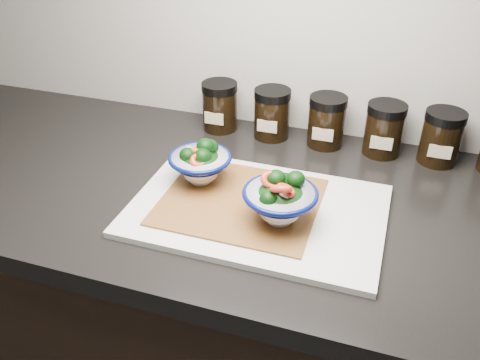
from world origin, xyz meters
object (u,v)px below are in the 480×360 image
(spice_jar_e, at_px, (441,137))
(bowl_left, at_px, (201,163))
(spice_jar_d, at_px, (384,129))
(spice_jar_a, at_px, (220,106))
(bowl_right, at_px, (280,200))
(spice_jar_c, at_px, (327,121))
(cutting_board, at_px, (257,210))
(spice_jar_b, at_px, (272,113))

(spice_jar_e, bearing_deg, bowl_left, -149.84)
(spice_jar_d, bearing_deg, spice_jar_a, 180.00)
(bowl_right, distance_m, spice_jar_c, 0.32)
(bowl_left, xyz_separation_m, bowl_right, (0.17, -0.07, 0.00))
(spice_jar_a, height_order, spice_jar_e, same)
(cutting_board, distance_m, bowl_left, 0.14)
(bowl_left, bearing_deg, cutting_board, -20.25)
(cutting_board, distance_m, bowl_right, 0.07)
(spice_jar_a, relative_size, spice_jar_d, 1.00)
(spice_jar_d, bearing_deg, spice_jar_c, 180.00)
(spice_jar_a, xyz_separation_m, spice_jar_b, (0.12, 0.00, 0.00))
(spice_jar_d, bearing_deg, spice_jar_e, 0.00)
(cutting_board, xyz_separation_m, spice_jar_a, (-0.18, 0.30, 0.05))
(cutting_board, bearing_deg, spice_jar_e, 44.31)
(spice_jar_b, xyz_separation_m, spice_jar_d, (0.25, 0.00, 0.00))
(spice_jar_c, relative_size, spice_jar_d, 1.00)
(spice_jar_b, distance_m, spice_jar_e, 0.36)
(bowl_left, relative_size, spice_jar_b, 1.06)
(spice_jar_a, bearing_deg, spice_jar_c, 0.00)
(cutting_board, xyz_separation_m, bowl_right, (0.05, -0.03, 0.05))
(spice_jar_d, bearing_deg, cutting_board, -122.55)
(cutting_board, relative_size, bowl_right, 3.50)
(spice_jar_d, distance_m, spice_jar_e, 0.11)
(bowl_right, bearing_deg, spice_jar_d, 66.24)
(bowl_right, relative_size, spice_jar_d, 1.14)
(spice_jar_a, bearing_deg, cutting_board, -58.69)
(spice_jar_e, bearing_deg, spice_jar_a, 180.00)
(bowl_left, distance_m, spice_jar_b, 0.26)
(bowl_right, distance_m, spice_jar_e, 0.41)
(cutting_board, bearing_deg, spice_jar_d, 57.45)
(cutting_board, height_order, spice_jar_b, spice_jar_b)
(cutting_board, bearing_deg, spice_jar_a, 121.31)
(bowl_right, distance_m, spice_jar_b, 0.34)
(bowl_left, relative_size, spice_jar_c, 1.06)
(bowl_left, bearing_deg, spice_jar_c, 52.26)
(spice_jar_d, xyz_separation_m, spice_jar_e, (0.11, 0.00, 0.00))
(spice_jar_c, height_order, spice_jar_d, same)
(spice_jar_a, distance_m, spice_jar_e, 0.49)
(spice_jar_d, bearing_deg, bowl_left, -141.62)
(spice_jar_a, xyz_separation_m, spice_jar_d, (0.37, 0.00, 0.00))
(spice_jar_b, distance_m, spice_jar_c, 0.12)
(spice_jar_d, height_order, spice_jar_e, same)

